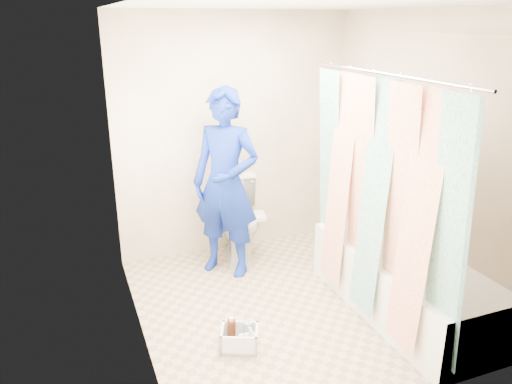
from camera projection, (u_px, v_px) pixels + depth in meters
name	position (u px, v px, depth m)	size (l,w,h in m)	color
floor	(286.00, 305.00, 4.25)	(2.60, 2.60, 0.00)	tan
ceiling	(293.00, 5.00, 3.47)	(2.40, 2.60, 0.02)	white
wall_back	(234.00, 136.00, 5.00)	(2.40, 0.02, 2.40)	beige
wall_front	(390.00, 234.00, 2.72)	(2.40, 0.02, 2.40)	beige
wall_left	(132.00, 188.00, 3.44)	(0.02, 2.60, 2.40)	beige
wall_right	(416.00, 156.00, 4.27)	(0.02, 2.60, 2.40)	beige
bathtub	(403.00, 282.00, 4.08)	(0.70, 1.75, 0.50)	white
curtain_rod	(386.00, 74.00, 3.42)	(0.02, 0.02, 1.90)	silver
shower_curtain	(376.00, 201.00, 3.72)	(0.06, 1.75, 1.80)	white
toilet	(238.00, 218.00, 5.04)	(0.45, 0.79, 0.81)	silver
tank_lid	(240.00, 217.00, 4.89)	(0.49, 0.21, 0.04)	silver
tank_internals	(231.00, 176.00, 5.10)	(0.19, 0.08, 0.26)	black
plumber	(226.00, 184.00, 4.57)	(0.64, 0.42, 1.76)	#0D118B
cleaning_caddy	(241.00, 339.00, 3.67)	(0.34, 0.31, 0.21)	white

